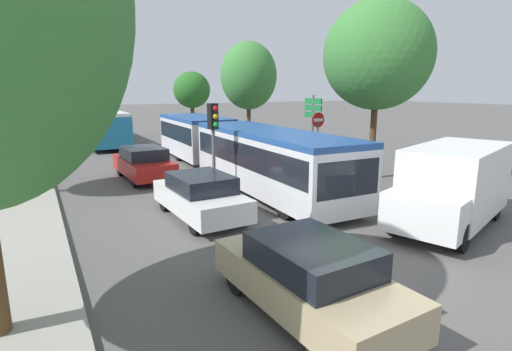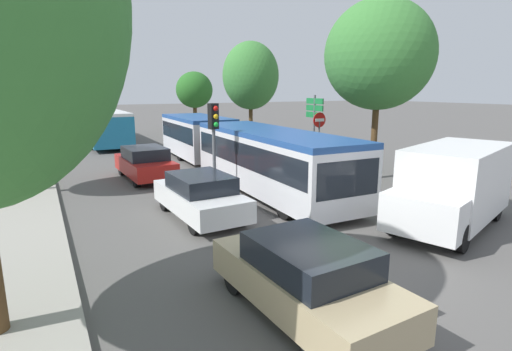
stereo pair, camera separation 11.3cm
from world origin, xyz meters
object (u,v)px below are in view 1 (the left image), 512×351
(articulated_bus, at_px, (232,146))
(tree_right_far, at_px, (191,91))
(no_entry_sign, at_px, (318,133))
(tree_left_mid, at_px, (3,83))
(direction_sign_post, at_px, (313,116))
(tree_right_near, at_px, (377,58))
(queued_car_white, at_px, (200,196))
(white_van, at_px, (453,184))
(tree_right_mid, at_px, (250,78))
(queued_car_red, at_px, (144,163))
(city_bus_rear, at_px, (99,124))
(traffic_light, at_px, (213,129))
(queued_car_tan, at_px, (309,277))

(articulated_bus, distance_m, tree_right_far, 19.36)
(no_entry_sign, distance_m, tree_left_mid, 12.84)
(articulated_bus, distance_m, direction_sign_post, 4.72)
(direction_sign_post, relative_size, tree_right_near, 0.48)
(queued_car_white, height_order, white_van, white_van)
(no_entry_sign, bearing_deg, tree_right_mid, 173.83)
(white_van, height_order, tree_right_near, tree_right_near)
(queued_car_red, bearing_deg, tree_left_mid, 92.25)
(articulated_bus, xyz_separation_m, city_bus_rear, (-3.56, 14.93, 0.01))
(queued_car_white, height_order, tree_right_mid, tree_right_mid)
(white_van, height_order, direction_sign_post, direction_sign_post)
(articulated_bus, xyz_separation_m, no_entry_sign, (3.97, -1.07, 0.49))
(city_bus_rear, bearing_deg, queued_car_white, -179.49)
(no_entry_sign, bearing_deg, queued_car_white, -62.19)
(articulated_bus, relative_size, tree_right_far, 3.00)
(city_bus_rear, xyz_separation_m, queued_car_red, (-0.12, -13.66, -0.67))
(white_van, bearing_deg, traffic_light, -70.66)
(queued_car_white, relative_size, no_entry_sign, 1.43)
(tree_right_mid, bearing_deg, queued_car_tan, -115.28)
(city_bus_rear, bearing_deg, queued_car_tan, 179.75)
(no_entry_sign, xyz_separation_m, tree_left_mid, (-12.50, 1.96, 2.21))
(city_bus_rear, height_order, direction_sign_post, direction_sign_post)
(direction_sign_post, bearing_deg, articulated_bus, 3.52)
(queued_car_tan, distance_m, no_entry_sign, 12.65)
(articulated_bus, height_order, city_bus_rear, city_bus_rear)
(queued_car_tan, height_order, tree_right_near, tree_right_near)
(queued_car_white, height_order, tree_right_far, tree_right_far)
(city_bus_rear, xyz_separation_m, tree_right_far, (8.50, 3.64, 2.32))
(city_bus_rear, xyz_separation_m, white_van, (6.17, -24.08, -0.15))
(traffic_light, xyz_separation_m, no_entry_sign, (6.14, 1.95, -0.62))
(queued_car_red, relative_size, tree_right_mid, 0.60)
(queued_car_red, relative_size, traffic_light, 1.22)
(city_bus_rear, distance_m, tree_right_far, 9.53)
(queued_car_white, distance_m, tree_left_mid, 8.47)
(tree_left_mid, bearing_deg, tree_right_mid, 26.08)
(queued_car_tan, bearing_deg, articulated_bus, -21.36)
(city_bus_rear, distance_m, tree_left_mid, 15.13)
(queued_car_tan, height_order, direction_sign_post, direction_sign_post)
(tree_right_mid, bearing_deg, white_van, -97.83)
(white_van, xyz_separation_m, no_entry_sign, (1.36, 8.08, 0.64))
(traffic_light, bearing_deg, tree_right_near, 73.62)
(tree_left_mid, height_order, tree_right_mid, tree_right_mid)
(queued_car_white, relative_size, tree_right_near, 0.53)
(articulated_bus, xyz_separation_m, traffic_light, (-2.17, -3.02, 1.11))
(city_bus_rear, distance_m, traffic_light, 18.03)
(articulated_bus, height_order, white_van, articulated_bus)
(queued_car_red, xyz_separation_m, tree_right_mid, (8.58, 6.19, 3.89))
(tree_left_mid, bearing_deg, tree_right_far, 52.72)
(no_entry_sign, bearing_deg, queued_car_red, -107.00)
(tree_right_near, distance_m, tree_right_mid, 10.94)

